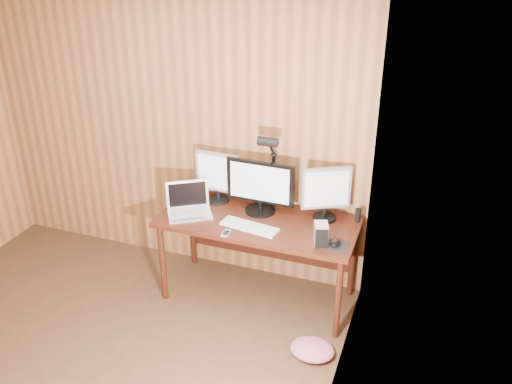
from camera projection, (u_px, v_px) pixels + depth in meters
The scene contains 14 objects.
room_shell at pixel (5, 247), 3.03m from camera, with size 4.00×4.00×4.00m.
desk at pixel (261, 228), 4.47m from camera, with size 1.60×0.70×0.75m.
monitor_center at pixel (260, 186), 4.37m from camera, with size 0.57×0.25×0.45m.
monitor_left at pixel (218, 176), 4.54m from camera, with size 0.39×0.18×0.44m.
monitor_right at pixel (326, 192), 4.26m from camera, with size 0.36×0.22×0.44m.
laptop at pixel (189, 206), 4.44m from camera, with size 0.44×0.41×0.25m.
keyboard at pixel (249, 226), 4.23m from camera, with size 0.48×0.21×0.02m.
mousepad at pixel (335, 245), 3.99m from camera, with size 0.20×0.16×0.00m, color black.
mouse at pixel (335, 243), 3.98m from camera, with size 0.07×0.11×0.04m, color black.
hard_drive at pixel (321, 234), 3.99m from camera, with size 0.14×0.17×0.16m.
phone at pixel (226, 233), 4.14m from camera, with size 0.06×0.11×0.02m.
speaker at pixel (358, 215), 4.30m from camera, with size 0.05×0.05×0.11m, color black.
desk_lamp at pixel (270, 160), 4.34m from camera, with size 0.16×0.23×0.70m.
fabric_pile at pixel (312, 350), 4.00m from camera, with size 0.33×0.27×0.11m, color #BC5B7D, non-canonical shape.
Camera 1 is at (2.19, -1.97, 2.86)m, focal length 38.00 mm.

